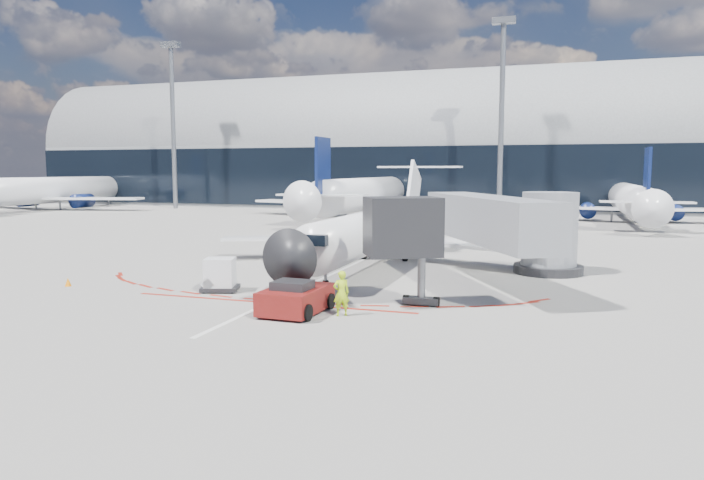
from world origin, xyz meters
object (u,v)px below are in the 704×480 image
(ramp_worker, at_px, (341,293))
(uld_container, at_px, (220,275))
(pushback_tug, at_px, (296,298))
(regional_jet, at_px, (379,228))

(ramp_worker, height_order, uld_container, ramp_worker)
(pushback_tug, distance_m, ramp_worker, 2.05)
(regional_jet, bearing_deg, uld_container, -112.87)
(ramp_worker, bearing_deg, pushback_tug, -32.12)
(regional_jet, bearing_deg, pushback_tug, -87.88)
(regional_jet, bearing_deg, ramp_worker, -80.23)
(regional_jet, xyz_separation_m, uld_container, (-5.00, -11.85, -1.47))
(ramp_worker, relative_size, uld_container, 0.89)
(pushback_tug, distance_m, uld_container, 6.45)
(regional_jet, xyz_separation_m, pushback_tug, (0.56, -15.11, -1.66))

